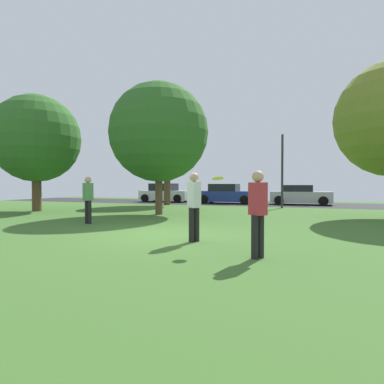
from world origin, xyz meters
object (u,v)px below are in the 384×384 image
oak_tree_center (167,141)px  person_thrower (258,210)px  person_bystander (88,198)px  parked_car_white (165,193)px  parked_car_blue (226,194)px  street_lamp_post (282,171)px  person_catcher (194,203)px  birch_tree_lone (36,139)px  parked_car_silver (301,195)px  oak_tree_left (159,132)px  frisbee_disc (218,178)px

oak_tree_center → person_thrower: bearing=-58.6°
oak_tree_center → person_thrower: oak_tree_center is taller
person_bystander → parked_car_white: size_ratio=0.42×
person_bystander → parked_car_blue: size_ratio=0.40×
parked_car_white → street_lamp_post: size_ratio=0.92×
person_catcher → oak_tree_center: bearing=153.3°
birch_tree_lone → parked_car_silver: 17.45m
person_thrower → oak_tree_center: bearing=-23.3°
person_thrower → person_catcher: bearing=0.0°
oak_tree_left → person_bystander: oak_tree_left is taller
birch_tree_lone → oak_tree_left: bearing=5.2°
birch_tree_lone → oak_tree_left: size_ratio=0.99×
person_bystander → frisbee_disc: bearing=-101.1°
oak_tree_center → parked_car_blue: oak_tree_center is taller
parked_car_blue → person_thrower: bearing=-73.0°
parked_car_white → parked_car_silver: bearing=-0.1°
parked_car_white → oak_tree_left: bearing=-65.8°
person_bystander → street_lamp_post: street_lamp_post is taller
birch_tree_lone → street_lamp_post: bearing=30.5°
parked_car_white → parked_car_blue: parked_car_white is taller
parked_car_blue → person_catcher: bearing=-77.7°
birch_tree_lone → person_catcher: bearing=-27.0°
oak_tree_left → oak_tree_center: (-2.80, 6.83, 0.54)m
birch_tree_lone → oak_tree_left: oak_tree_left is taller
person_bystander → oak_tree_left: bearing=3.9°
birch_tree_lone → frisbee_disc: 13.87m
parked_car_white → person_bystander: bearing=-75.0°
person_catcher → parked_car_silver: 16.94m
person_thrower → person_bystander: 7.63m
person_thrower → parked_car_blue: size_ratio=0.40×
oak_tree_left → person_catcher: 8.24m
oak_tree_center → street_lamp_post: oak_tree_center is taller
parked_car_silver → street_lamp_post: size_ratio=0.92×
oak_tree_center → parked_car_white: 5.58m
person_thrower → street_lamp_post: (-0.96, 14.26, 1.29)m
oak_tree_left → parked_car_white: oak_tree_left is taller
oak_tree_left → parked_car_white: 11.90m
frisbee_disc → person_thrower: bearing=-35.3°
birch_tree_lone → person_thrower: 15.22m
person_catcher → frisbee_disc: 1.16m
person_bystander → parked_car_silver: bearing=-10.9°
birch_tree_lone → parked_car_white: birch_tree_lone is taller
street_lamp_post → frisbee_disc: bearing=-90.3°
birch_tree_lone → person_thrower: birch_tree_lone is taller
parked_car_blue → street_lamp_post: street_lamp_post is taller
birch_tree_lone → street_lamp_post: 14.24m
street_lamp_post → parked_car_white: bearing=158.3°
oak_tree_left → parked_car_blue: bearing=86.2°
parked_car_white → parked_car_silver: 10.70m
person_catcher → frisbee_disc: bearing=0.0°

